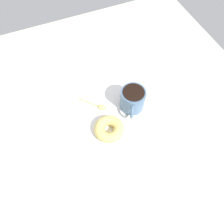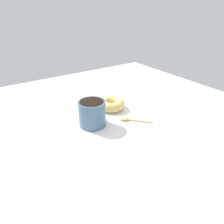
{
  "view_description": "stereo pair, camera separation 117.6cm",
  "coord_description": "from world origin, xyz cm",
  "views": [
    {
      "loc": [
        -40.7,
        17.69,
        73.34
      ],
      "look_at": [
        -2.5,
        1.59,
        2.3
      ],
      "focal_mm": 35.0,
      "sensor_mm": 36.0,
      "label": 1
    },
    {
      "loc": [
        56.89,
        -38.45,
        39.54
      ],
      "look_at": [
        -2.5,
        1.59,
        2.3
      ],
      "focal_mm": 35.0,
      "sensor_mm": 36.0,
      "label": 2
    }
  ],
  "objects": [
    {
      "name": "donut",
      "position": [
        -8.53,
        5.29,
        2.19
      ],
      "size": [
        10.84,
        10.84,
        3.78
      ],
      "primitive_type": "torus",
      "color": "#E5C66B",
      "rests_on": "napkin"
    },
    {
      "name": "spoon",
      "position": [
        2.97,
        5.07,
        0.7
      ],
      "size": [
        10.03,
        9.47,
        0.9
      ],
      "color": "#D8B772",
      "rests_on": "napkin"
    },
    {
      "name": "ground_plane",
      "position": [
        0.0,
        0.0,
        -1.0
      ],
      "size": [
        120.0,
        120.0,
        2.0
      ],
      "primitive_type": "cube",
      "color": "beige"
    },
    {
      "name": "napkin",
      "position": [
        -2.5,
        1.59,
        0.15
      ],
      "size": [
        32.17,
        32.17,
        0.3
      ],
      "primitive_type": "cube",
      "rotation": [
        0.0,
        0.0,
        0.08
      ],
      "color": "white",
      "rests_on": "ground_plane"
    },
    {
      "name": "coffee_cup",
      "position": [
        -1.79,
        -7.15,
        4.91
      ],
      "size": [
        12.01,
        9.34,
        8.93
      ],
      "color": "slate",
      "rests_on": "napkin"
    }
  ]
}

